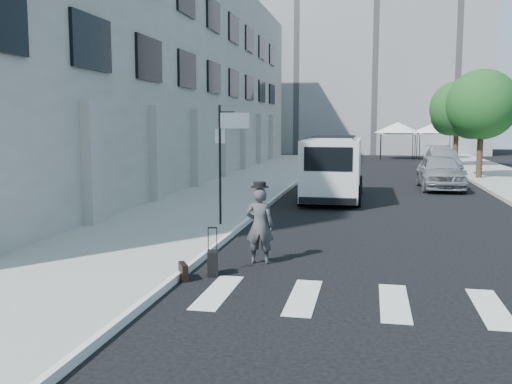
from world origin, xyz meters
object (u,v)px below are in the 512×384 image
at_px(briefcase, 183,272).
at_px(parked_car_a, 440,172).
at_px(businessman, 260,226).
at_px(suitcase, 213,263).
at_px(parked_car_b, 443,163).
at_px(parked_car_c, 440,156).
at_px(cargo_van, 333,168).

xyz_separation_m(briefcase, parked_car_a, (6.90, 17.51, 0.66)).
distance_m(businessman, briefcase, 2.17).
distance_m(businessman, parked_car_a, 16.85).
distance_m(suitcase, parked_car_b, 26.26).
bearing_deg(briefcase, businessman, 23.02).
relative_size(briefcase, suitcase, 0.45).
xyz_separation_m(suitcase, parked_car_c, (8.03, 31.24, 0.50)).
bearing_deg(briefcase, parked_car_c, 45.21).
bearing_deg(suitcase, parked_car_c, 59.55).
relative_size(businessman, parked_car_b, 0.39).
xyz_separation_m(businessman, suitcase, (-0.76, -1.19, -0.60)).
bearing_deg(cargo_van, suitcase, -97.79).
xyz_separation_m(briefcase, parked_car_b, (7.98, 25.60, 0.56)).
xyz_separation_m(businessman, cargo_van, (0.89, 11.36, 0.42)).
height_order(businessman, suitcase, businessman).
relative_size(briefcase, cargo_van, 0.07).
bearing_deg(cargo_van, parked_car_a, 43.05).
bearing_deg(suitcase, businessman, 41.64).
bearing_deg(parked_car_b, suitcase, -109.42).
relative_size(briefcase, parked_car_c, 0.08).
bearing_deg(parked_car_a, suitcase, -111.49).
bearing_deg(suitcase, briefcase, -153.81).
distance_m(suitcase, parked_car_a, 18.24).
xyz_separation_m(cargo_van, parked_car_c, (6.39, 18.68, -0.52)).
relative_size(briefcase, parked_car_a, 0.09).
xyz_separation_m(parked_car_a, parked_car_c, (1.62, 14.17, -0.07)).
distance_m(parked_car_b, parked_car_c, 6.10).
bearing_deg(parked_car_b, cargo_van, -117.73).
bearing_deg(parked_car_a, briefcase, -112.41).
xyz_separation_m(parked_car_a, parked_car_b, (1.08, 8.09, -0.10)).
distance_m(briefcase, parked_car_b, 26.82).
xyz_separation_m(briefcase, suitcase, (0.49, 0.44, 0.09)).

